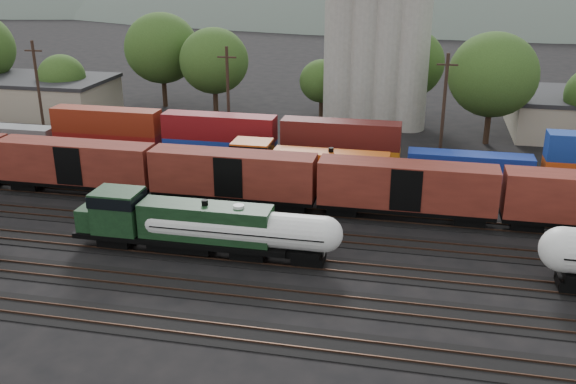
% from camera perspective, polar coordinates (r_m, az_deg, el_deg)
% --- Properties ---
extents(ground, '(600.00, 600.00, 0.00)m').
position_cam_1_polar(ground, '(52.93, 0.36, -3.85)').
color(ground, black).
extents(tracks, '(180.00, 33.20, 0.20)m').
position_cam_1_polar(tracks, '(52.91, 0.36, -3.80)').
color(tracks, black).
rests_on(tracks, ground).
extents(green_locomotive, '(16.85, 2.97, 4.46)m').
position_cam_1_polar(green_locomotive, '(49.89, -10.52, -2.61)').
color(green_locomotive, black).
rests_on(green_locomotive, ground).
extents(tank_car_a, '(15.60, 2.79, 4.09)m').
position_cam_1_polar(tank_car_a, '(48.17, -4.35, -3.30)').
color(tank_car_a, silver).
rests_on(tank_car_a, ground).
extents(orange_locomotive, '(18.26, 3.04, 4.56)m').
position_cam_1_polar(orange_locomotive, '(61.38, 0.93, 2.28)').
color(orange_locomotive, black).
rests_on(orange_locomotive, ground).
extents(boxcar_string, '(122.80, 2.90, 4.20)m').
position_cam_1_polar(boxcar_string, '(60.38, -11.95, 2.03)').
color(boxcar_string, black).
rests_on(boxcar_string, ground).
extents(container_wall, '(160.89, 2.60, 5.80)m').
position_cam_1_polar(container_wall, '(66.91, -1.93, 3.92)').
color(container_wall, black).
rests_on(container_wall, ground).
extents(grain_silo, '(13.40, 5.00, 29.00)m').
position_cam_1_polar(grain_silo, '(84.09, 7.74, 13.20)').
color(grain_silo, gray).
rests_on(grain_silo, ground).
extents(industrial_sheds, '(119.38, 17.26, 5.10)m').
position_cam_1_polar(industrial_sheds, '(84.73, 9.68, 7.16)').
color(industrial_sheds, '#9E937F').
rests_on(industrial_sheds, ground).
extents(tree_band, '(161.02, 21.26, 13.70)m').
position_cam_1_polar(tree_band, '(87.19, -0.54, 11.16)').
color(tree_band, black).
rests_on(tree_band, ground).
extents(utility_poles, '(122.20, 0.36, 12.00)m').
position_cam_1_polar(utility_poles, '(71.59, 3.97, 7.92)').
color(utility_poles, black).
rests_on(utility_poles, ground).
extents(distant_hills, '(860.00, 286.00, 130.00)m').
position_cam_1_polar(distant_hills, '(310.42, 14.85, 12.18)').
color(distant_hills, '#59665B').
rests_on(distant_hills, ground).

